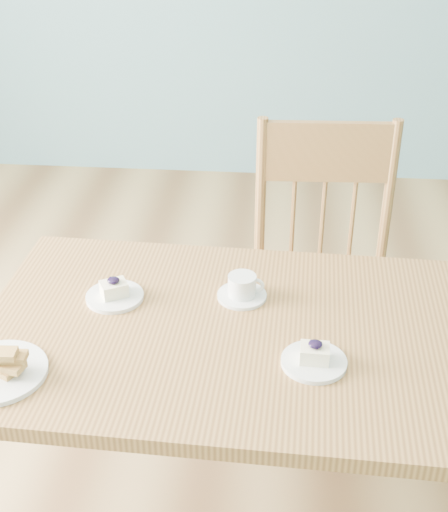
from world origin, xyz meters
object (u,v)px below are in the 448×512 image
object	(u,v)px
dining_table	(257,354)
coffee_cup	(242,288)
cheesecake_plate_near	(314,358)
cheesecake_plate_far	(114,293)
dining_chair	(323,280)

from	to	relation	value
dining_table	coffee_cup	distance (m)	0.17
cheesecake_plate_near	cheesecake_plate_far	bearing A→B (deg)	156.37
cheesecake_plate_near	coffee_cup	size ratio (longest dim) A/B	1.17
dining_chair	cheesecake_plate_far	bearing A→B (deg)	-142.43
dining_table	cheesecake_plate_far	size ratio (longest dim) A/B	9.35
cheesecake_plate_far	coffee_cup	world-z (taller)	coffee_cup
cheesecake_plate_near	dining_chair	bearing A→B (deg)	85.17
dining_table	cheesecake_plate_near	distance (m)	0.18
cheesecake_plate_far	dining_chair	bearing A→B (deg)	40.19
dining_table	coffee_cup	size ratio (longest dim) A/B	10.87
cheesecake_plate_near	cheesecake_plate_far	distance (m)	0.52
cheesecake_plate_far	coffee_cup	distance (m)	0.31
dining_table	coffee_cup	world-z (taller)	coffee_cup
cheesecake_plate_far	cheesecake_plate_near	bearing A→B (deg)	-23.63
cheesecake_plate_near	dining_table	bearing A→B (deg)	138.58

